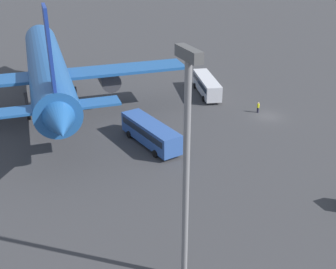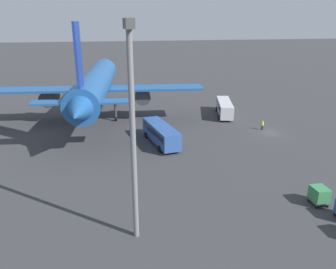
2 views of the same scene
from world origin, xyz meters
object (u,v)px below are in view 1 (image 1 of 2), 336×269
at_px(airplane, 47,69).
at_px(shuttle_bus_far, 150,132).
at_px(worker_person, 258,107).
at_px(shuttle_bus_near, 207,84).

bearing_deg(airplane, shuttle_bus_far, -142.23).
bearing_deg(worker_person, shuttle_bus_far, 98.95).
bearing_deg(shuttle_bus_near, airplane, 100.15).
distance_m(airplane, shuttle_bus_far, 20.26).
bearing_deg(shuttle_bus_far, shuttle_bus_near, -58.93).
bearing_deg(shuttle_bus_near, worker_person, -147.24).
bearing_deg(shuttle_bus_far, worker_person, -90.01).
bearing_deg(shuttle_bus_far, airplane, 21.97).
xyz_separation_m(shuttle_bus_far, worker_person, (3.17, -20.10, -1.03)).
distance_m(shuttle_bus_near, shuttle_bus_far, 21.90).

